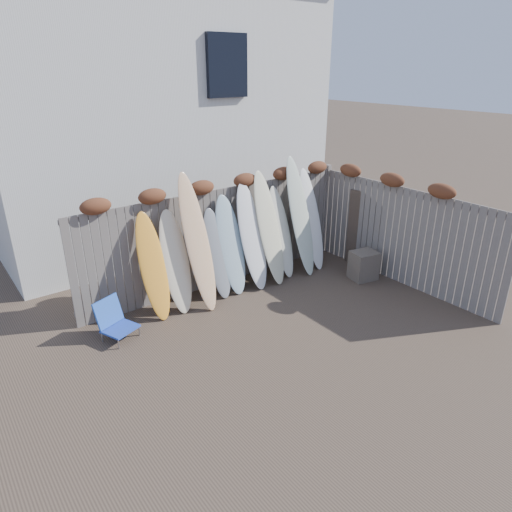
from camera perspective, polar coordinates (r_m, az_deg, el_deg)
ground at (r=7.97m, az=5.29°, el=-9.34°), size 80.00×80.00×0.00m
back_fence at (r=9.20m, az=-4.20°, el=3.45°), size 6.05×0.28×2.24m
right_fence at (r=9.71m, az=17.77°, el=3.20°), size 0.28×4.40×2.24m
house at (r=12.55m, az=-13.53°, el=17.58°), size 8.50×5.50×6.33m
beach_chair at (r=7.99m, az=-17.30°, el=-7.68°), size 0.67×0.69×0.68m
wooden_crate at (r=9.91m, az=13.30°, el=-1.15°), size 0.60×0.53×0.61m
lattice_panel at (r=10.36m, az=14.30°, el=3.08°), size 0.43×1.08×1.70m
surfboard_0 at (r=8.21m, az=-12.76°, el=-1.31°), size 0.49×0.69×1.90m
surfboard_1 at (r=8.37m, az=-10.01°, el=-0.76°), size 0.56×0.70×1.86m
surfboard_2 at (r=8.34m, az=-7.33°, el=1.66°), size 0.52×0.89×2.49m
surfboard_3 at (r=8.81m, az=-4.88°, el=0.27°), size 0.47×0.63×1.72m
surfboard_4 at (r=8.94m, az=-3.19°, el=1.36°), size 0.56×0.71×1.92m
surfboard_5 at (r=9.11m, az=-0.51°, el=2.43°), size 0.53×0.75×2.10m
surfboard_6 at (r=9.31m, az=1.66°, el=3.45°), size 0.57×0.83×2.28m
surfboard_7 at (r=9.66m, az=3.20°, el=2.97°), size 0.48×0.70×1.90m
surfboard_8 at (r=9.77m, az=5.56°, el=4.90°), size 0.49×0.87×2.47m
surfboard_9 at (r=10.10m, az=6.95°, el=4.53°), size 0.47×0.76×2.17m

